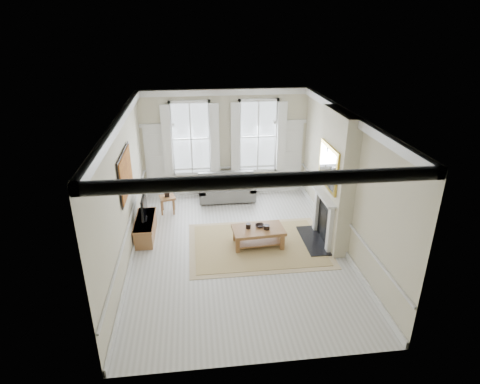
{
  "coord_description": "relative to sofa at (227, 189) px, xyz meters",
  "views": [
    {
      "loc": [
        -0.97,
        -8.54,
        5.36
      ],
      "look_at": [
        0.15,
        0.77,
        1.25
      ],
      "focal_mm": 30.0,
      "sensor_mm": 36.0,
      "label": 1
    }
  ],
  "objects": [
    {
      "name": "mirror",
      "position": [
        2.21,
        -2.91,
        1.7
      ],
      "size": [
        0.06,
        1.26,
        1.06
      ],
      "primitive_type": "cube",
      "color": "gold",
      "rests_on": "chimney_breast"
    },
    {
      "name": "tv",
      "position": [
        -2.32,
        -2.13,
        0.55
      ],
      "size": [
        0.08,
        0.9,
        0.68
      ],
      "color": "black",
      "rests_on": "tv_stand"
    },
    {
      "name": "bowl",
      "position": [
        0.59,
        -2.83,
        0.16
      ],
      "size": [
        0.26,
        0.26,
        0.06
      ],
      "primitive_type": "imported",
      "rotation": [
        0.0,
        0.0,
        0.12
      ],
      "color": "black",
      "rests_on": "coffee_table"
    },
    {
      "name": "door_right",
      "position": [
        2.05,
        0.45,
        0.8
      ],
      "size": [
        0.9,
        0.08,
        2.3
      ],
      "primitive_type": "cube",
      "color": "silver",
      "rests_on": "floor"
    },
    {
      "name": "side_table",
      "position": [
        -1.82,
        -0.75,
        0.05
      ],
      "size": [
        0.52,
        0.52,
        0.51
      ],
      "rotation": [
        0.0,
        0.0,
        0.26
      ],
      "color": "brown",
      "rests_on": "floor"
    },
    {
      "name": "ceramic_pot_a",
      "position": [
        0.29,
        -2.88,
        0.19
      ],
      "size": [
        0.13,
        0.13,
        0.13
      ],
      "primitive_type": "cylinder",
      "color": "black",
      "rests_on": "coffee_table"
    },
    {
      "name": "door_left",
      "position": [
        -2.05,
        0.45,
        0.8
      ],
      "size": [
        0.9,
        0.08,
        2.3
      ],
      "primitive_type": "cube",
      "color": "silver",
      "rests_on": "floor"
    },
    {
      "name": "sofa",
      "position": [
        0.0,
        0.0,
        0.0
      ],
      "size": [
        1.76,
        0.86,
        0.84
      ],
      "color": "#61615E",
      "rests_on": "floor"
    },
    {
      "name": "coffee_table",
      "position": [
        0.54,
        -2.93,
        0.05
      ],
      "size": [
        1.33,
        0.83,
        0.48
      ],
      "rotation": [
        0.0,
        0.0,
        0.07
      ],
      "color": "brown",
      "rests_on": "rug"
    },
    {
      "name": "ceiling",
      "position": [
        -0.0,
        -3.11,
        3.05
      ],
      "size": [
        7.2,
        7.2,
        0.0
      ],
      "primitive_type": "plane",
      "rotation": [
        3.14,
        0.0,
        0.0
      ],
      "color": "white",
      "rests_on": "back_wall"
    },
    {
      "name": "floor",
      "position": [
        -0.0,
        -3.11,
        -0.35
      ],
      "size": [
        7.2,
        7.2,
        0.0
      ],
      "primitive_type": "plane",
      "color": "#B7B5AD",
      "rests_on": "ground"
    },
    {
      "name": "rug",
      "position": [
        0.54,
        -2.93,
        -0.34
      ],
      "size": [
        3.5,
        2.6,
        0.02
      ],
      "primitive_type": "cube",
      "color": "tan",
      "rests_on": "floor"
    },
    {
      "name": "right_wall",
      "position": [
        2.6,
        -3.11,
        1.35
      ],
      "size": [
        0.0,
        7.2,
        7.2
      ],
      "primitive_type": "plane",
      "rotation": [
        1.57,
        0.0,
        -1.57
      ],
      "color": "beige",
      "rests_on": "floor"
    },
    {
      "name": "painting",
      "position": [
        -2.56,
        -2.81,
        1.7
      ],
      "size": [
        0.05,
        1.66,
        1.06
      ],
      "primitive_type": "cube",
      "color": "#C47B21",
      "rests_on": "left_wall"
    },
    {
      "name": "left_wall",
      "position": [
        -2.6,
        -3.11,
        1.35
      ],
      "size": [
        0.0,
        7.2,
        7.2
      ],
      "primitive_type": "plane",
      "rotation": [
        1.57,
        0.0,
        1.57
      ],
      "color": "beige",
      "rests_on": "floor"
    },
    {
      "name": "chimney_breast",
      "position": [
        2.42,
        -2.91,
        1.35
      ],
      "size": [
        0.35,
        1.7,
        3.38
      ],
      "primitive_type": "cube",
      "color": "beige",
      "rests_on": "floor"
    },
    {
      "name": "ceramic_pot_b",
      "position": [
        0.74,
        -2.98,
        0.18
      ],
      "size": [
        0.15,
        0.15,
        0.11
      ],
      "primitive_type": "cylinder",
      "color": "black",
      "rests_on": "coffee_table"
    },
    {
      "name": "window_right",
      "position": [
        1.05,
        0.44,
        1.55
      ],
      "size": [
        1.26,
        0.2,
        2.2
      ],
      "primitive_type": null,
      "color": "#B2BCC6",
      "rests_on": "back_wall"
    },
    {
      "name": "fireplace",
      "position": [
        2.2,
        -2.91,
        0.38
      ],
      "size": [
        0.21,
        1.45,
        1.33
      ],
      "color": "silver",
      "rests_on": "floor"
    },
    {
      "name": "hearth",
      "position": [
        2.0,
        -2.91,
        -0.33
      ],
      "size": [
        0.55,
        1.5,
        0.05
      ],
      "primitive_type": "cube",
      "color": "black",
      "rests_on": "floor"
    },
    {
      "name": "back_wall",
      "position": [
        -0.0,
        0.49,
        1.35
      ],
      "size": [
        5.2,
        0.0,
        5.2
      ],
      "primitive_type": "plane",
      "rotation": [
        1.57,
        0.0,
        0.0
      ],
      "color": "beige",
      "rests_on": "floor"
    },
    {
      "name": "window_left",
      "position": [
        -1.05,
        0.44,
        1.55
      ],
      "size": [
        1.26,
        0.2,
        2.2
      ],
      "primitive_type": null,
      "color": "#B2BCC6",
      "rests_on": "back_wall"
    },
    {
      "name": "tv_stand",
      "position": [
        -2.34,
        -2.13,
        -0.1
      ],
      "size": [
        0.46,
        1.42,
        0.51
      ],
      "primitive_type": "cube",
      "color": "brown",
      "rests_on": "floor"
    }
  ]
}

